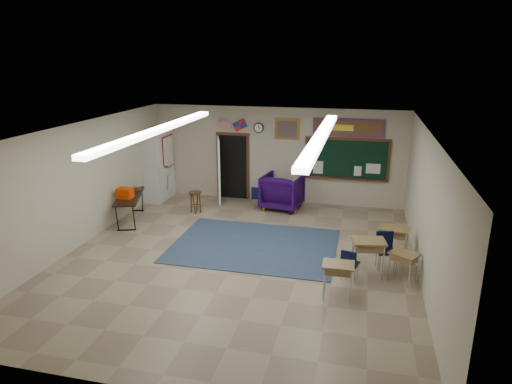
% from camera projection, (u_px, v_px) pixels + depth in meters
% --- Properties ---
extents(floor, '(9.00, 9.00, 0.00)m').
position_uv_depth(floor, '(238.00, 258.00, 10.60)').
color(floor, gray).
rests_on(floor, ground).
extents(back_wall, '(8.00, 0.04, 3.00)m').
position_uv_depth(back_wall, '(276.00, 155.00, 14.36)').
color(back_wall, '#AEA88D').
rests_on(back_wall, floor).
extents(front_wall, '(8.00, 0.04, 3.00)m').
position_uv_depth(front_wall, '(145.00, 297.00, 5.98)').
color(front_wall, '#AEA88D').
rests_on(front_wall, floor).
extents(left_wall, '(0.04, 9.00, 3.00)m').
position_uv_depth(left_wall, '(79.00, 185.00, 11.05)').
color(left_wall, '#AEA88D').
rests_on(left_wall, floor).
extents(right_wall, '(0.04, 9.00, 3.00)m').
position_uv_depth(right_wall, '(426.00, 211.00, 9.28)').
color(right_wall, '#AEA88D').
rests_on(right_wall, floor).
extents(ceiling, '(8.00, 9.00, 0.04)m').
position_uv_depth(ceiling, '(236.00, 130.00, 9.73)').
color(ceiling, silver).
rests_on(ceiling, back_wall).
extents(area_rug, '(4.00, 3.00, 0.02)m').
position_uv_depth(area_rug, '(254.00, 245.00, 11.30)').
color(area_rug, '#303F5C').
rests_on(area_rug, floor).
extents(fluorescent_strips, '(3.86, 6.00, 0.10)m').
position_uv_depth(fluorescent_strips, '(236.00, 133.00, 9.75)').
color(fluorescent_strips, white).
rests_on(fluorescent_strips, ceiling).
extents(doorway, '(1.10, 0.89, 2.16)m').
position_uv_depth(doorway, '(229.00, 167.00, 14.68)').
color(doorway, black).
rests_on(doorway, back_wall).
extents(chalkboard, '(2.55, 0.14, 1.30)m').
position_uv_depth(chalkboard, '(347.00, 160.00, 13.84)').
color(chalkboard, '#4F2A16').
rests_on(chalkboard, back_wall).
extents(bulletin_board, '(2.10, 0.05, 0.55)m').
position_uv_depth(bulletin_board, '(348.00, 128.00, 13.56)').
color(bulletin_board, red).
rests_on(bulletin_board, back_wall).
extents(framed_art_print, '(0.75, 0.05, 0.65)m').
position_uv_depth(framed_art_print, '(287.00, 129.00, 14.00)').
color(framed_art_print, '#A3661F').
rests_on(framed_art_print, back_wall).
extents(wall_clock, '(0.32, 0.05, 0.32)m').
position_uv_depth(wall_clock, '(259.00, 128.00, 14.20)').
color(wall_clock, black).
rests_on(wall_clock, back_wall).
extents(wall_flags, '(1.16, 0.06, 0.70)m').
position_uv_depth(wall_flags, '(232.00, 123.00, 14.33)').
color(wall_flags, red).
rests_on(wall_flags, back_wall).
extents(storage_cabinet, '(0.59, 1.25, 2.20)m').
position_uv_depth(storage_cabinet, '(159.00, 166.00, 14.69)').
color(storage_cabinet, silver).
rests_on(storage_cabinet, floor).
extents(wingback_armchair, '(1.30, 1.33, 1.06)m').
position_uv_depth(wingback_armchair, '(282.00, 192.00, 13.92)').
color(wingback_armchair, '#1D0539').
rests_on(wingback_armchair, floor).
extents(student_chair_reading, '(0.37, 0.37, 0.73)m').
position_uv_depth(student_chair_reading, '(258.00, 198.00, 13.87)').
color(student_chair_reading, black).
rests_on(student_chair_reading, floor).
extents(student_chair_desk_a, '(0.43, 0.43, 0.71)m').
position_uv_depth(student_chair_desk_a, '(350.00, 264.00, 9.49)').
color(student_chair_desk_a, black).
rests_on(student_chair_desk_a, floor).
extents(student_chair_desk_b, '(0.51, 0.51, 0.83)m').
position_uv_depth(student_chair_desk_b, '(386.00, 252.00, 9.94)').
color(student_chair_desk_b, black).
rests_on(student_chair_desk_b, floor).
extents(student_desk_front_left, '(0.76, 0.63, 0.82)m').
position_uv_depth(student_desk_front_left, '(368.00, 256.00, 9.66)').
color(student_desk_front_left, olive).
rests_on(student_desk_front_left, floor).
extents(student_desk_front_right, '(0.72, 0.60, 0.76)m').
position_uv_depth(student_desk_front_right, '(394.00, 242.00, 10.47)').
color(student_desk_front_right, olive).
rests_on(student_desk_front_right, floor).
extents(student_desk_back_left, '(0.61, 0.46, 0.72)m').
position_uv_depth(student_desk_back_left, '(338.00, 279.00, 8.79)').
color(student_desk_back_left, olive).
rests_on(student_desk_back_left, floor).
extents(student_desk_back_right, '(0.68, 0.63, 0.65)m').
position_uv_depth(student_desk_back_right, '(403.00, 266.00, 9.41)').
color(student_desk_back_right, olive).
rests_on(student_desk_back_right, floor).
extents(folding_table, '(1.16, 1.91, 1.03)m').
position_uv_depth(folding_table, '(130.00, 207.00, 12.90)').
color(folding_table, black).
rests_on(folding_table, floor).
extents(wooden_stool, '(0.36, 0.36, 0.64)m').
position_uv_depth(wooden_stool, '(196.00, 202.00, 13.58)').
color(wooden_stool, '#492F16').
rests_on(wooden_stool, floor).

